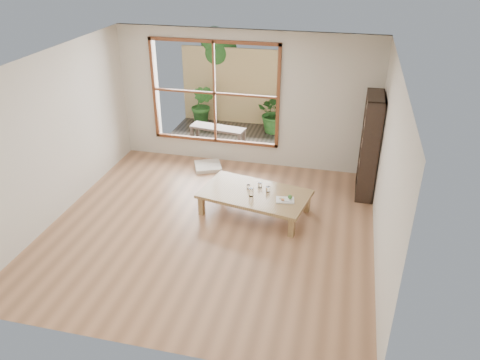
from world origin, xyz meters
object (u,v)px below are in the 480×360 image
object	(u,v)px
food_tray	(286,199)
garden_bench	(218,130)
bookshelf	(370,146)
low_table	(255,195)

from	to	relation	value
food_tray	garden_bench	size ratio (longest dim) A/B	0.25
bookshelf	garden_bench	world-z (taller)	bookshelf
food_tray	garden_bench	bearing A→B (deg)	115.33
low_table	food_tray	distance (m)	0.55
garden_bench	low_table	bearing A→B (deg)	-53.93
bookshelf	garden_bench	bearing A→B (deg)	154.77
low_table	bookshelf	xyz separation A→B (m)	(1.75, 1.12, 0.57)
low_table	bookshelf	world-z (taller)	bookshelf
bookshelf	food_tray	xyz separation A→B (m)	(-1.23, -1.25, -0.50)
bookshelf	food_tray	bearing A→B (deg)	-134.42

